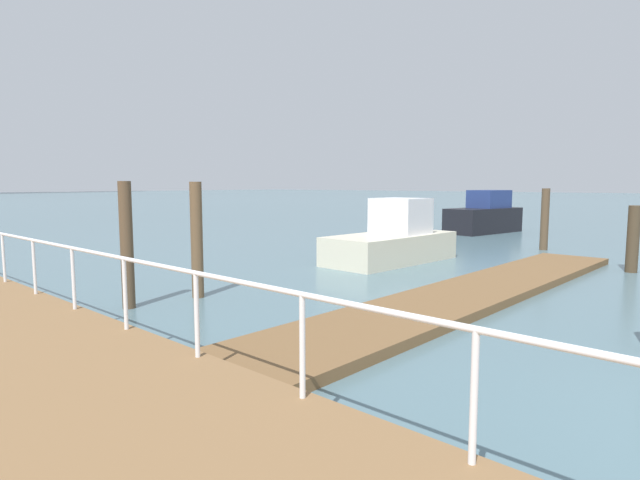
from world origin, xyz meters
The scene contains 9 objects.
ground_plane centered at (0.00, 20.00, 0.00)m, with size 300.00×300.00×0.00m, color slate.
floating_dock centered at (3.91, 6.55, 0.09)m, with size 14.82×2.00×0.18m, color brown.
boardwalk_railing centered at (-3.15, 7.58, 1.25)m, with size 0.06×23.60×1.08m.
dock_piling_0 centered at (10.12, 4.69, 0.96)m, with size 0.32×0.32×1.91m, color #473826.
dock_piling_2 centered at (13.62, 8.35, 1.17)m, with size 0.30×0.30×2.35m, color brown.
dock_piling_3 centered at (-0.16, 11.05, 1.29)m, with size 0.26×0.26×2.57m, color brown.
dock_piling_4 centered at (-1.70, 11.24, 1.29)m, with size 0.26×0.26×2.58m, color brown.
moored_boat_0 centered at (7.22, 10.91, 0.69)m, with size 4.83×2.19×2.05m.
moored_boat_1 centered at (18.77, 13.16, 0.86)m, with size 4.66×2.46×2.19m.
Camera 1 is at (-6.69, 1.38, 2.53)m, focal length 29.06 mm.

